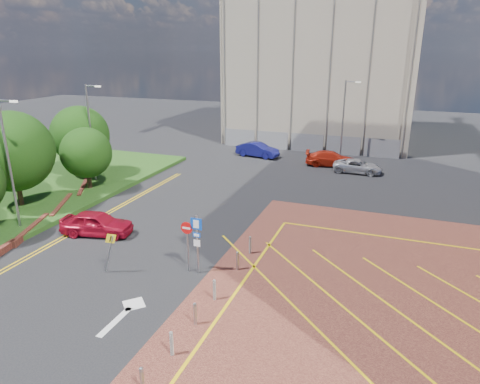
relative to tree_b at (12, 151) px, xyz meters
The scene contains 18 objects.
ground 16.83m from the tree_b, 17.88° to the right, with size 140.00×140.00×0.00m, color black.
grass_bed 4.89m from the tree_b, 158.20° to the left, with size 14.00×32.00×0.30m, color #234817.
retaining_wall 6.24m from the tree_b, 39.04° to the right, with size 6.06×20.33×0.40m.
tree_b is the anchor object (origin of this frame).
tree_c 5.49m from the tree_b, 68.20° to the left, with size 4.00×4.00×4.90m.
tree_d 8.07m from the tree_b, 97.13° to the left, with size 5.00×5.00×6.08m.
lamp_left_near 4.32m from the tree_b, 44.25° to the right, with size 1.53×0.16×8.00m.
lamp_left_far 7.10m from the tree_b, 81.23° to the left, with size 1.53×0.16×8.00m.
lamp_back 30.21m from the tree_b, 49.59° to the left, with size 1.53×0.16×8.00m.
sign_cluster 16.46m from the tree_b, 14.26° to the right, with size 1.17×0.12×3.20m.
warning_sign 13.43m from the tree_b, 25.25° to the right, with size 0.81×0.43×2.24m.
bollard_row 19.38m from the tree_b, 20.53° to the right, with size 0.14×11.14×0.90m.
construction_building 38.87m from the tree_b, 66.11° to the left, with size 21.20×19.20×22.00m, color #AEA18E.
construction_fence 30.13m from the tree_b, 56.58° to the left, with size 21.60×0.06×2.00m, color gray.
car_red_left 8.96m from the tree_b, 12.78° to the right, with size 1.77×4.40×1.50m, color #AA0E26.
car_blue_back 23.83m from the tree_b, 61.94° to the left, with size 1.60×4.58×1.51m, color #11125B.
car_red_back 27.67m from the tree_b, 46.06° to the left, with size 2.02×4.97×1.44m, color red.
car_silver_back 28.54m from the tree_b, 39.85° to the left, with size 2.05×4.44×1.23m, color silver.
Camera 1 is at (9.35, -16.61, 11.02)m, focal length 32.00 mm.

